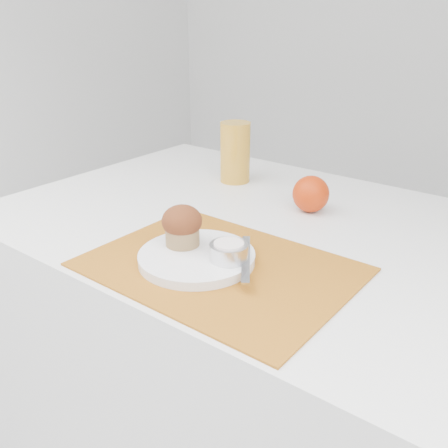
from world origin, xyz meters
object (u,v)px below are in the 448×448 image
Objects in this scene: plate at (197,257)px; muffin at (182,225)px; table at (262,364)px; orange at (311,194)px; juice_glass at (235,152)px.

muffin is (-0.04, 0.01, 0.05)m from plate.
table is 5.73× the size of plate.
orange is 0.53× the size of juice_glass.
table is 0.49m from muffin.
orange is (0.04, 0.35, 0.03)m from plate.
juice_glass reaches higher than orange.
juice_glass is at bearing 114.06° from muffin.
orange is at bearing 72.60° from table.
muffin is at bearing -101.33° from table.
juice_glass is (-0.23, 0.42, 0.07)m from plate.
plate is at bearing -90.10° from table.
orange reaches higher than plate.
juice_glass is (-0.26, 0.07, 0.04)m from orange.
plate is 0.48m from juice_glass.
plate is 0.35m from orange.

